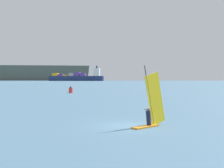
{
  "coord_description": "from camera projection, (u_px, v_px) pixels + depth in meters",
  "views": [
    {
      "loc": [
        -1.61,
        -20.52,
        3.4
      ],
      "look_at": [
        -0.9,
        12.32,
        2.88
      ],
      "focal_mm": 44.68,
      "sensor_mm": 36.0,
      "label": 1
    }
  ],
  "objects": [
    {
      "name": "channel_buoy",
      "position": [
        71.0,
        90.0,
        70.93
      ],
      "size": [
        0.99,
        0.99,
        1.79
      ],
      "color": "red",
      "rests_on": "ground_plane"
    },
    {
      "name": "cargo_ship",
      "position": [
        77.0,
        77.0,
        737.64
      ],
      "size": [
        145.76,
        40.27,
        39.6
      ],
      "rotation": [
        0.0,
        0.0,
        3.02
      ],
      "color": "navy",
      "rests_on": "ground_plane"
    },
    {
      "name": "windsurfer",
      "position": [
        151.0,
        110.0,
        20.14
      ],
      "size": [
        2.82,
        2.6,
        4.47
      ],
      "rotation": [
        0.0,
        0.0,
        3.88
      ],
      "color": "orange",
      "rests_on": "ground_plane"
    },
    {
      "name": "ground_plane",
      "position": [
        128.0,
        125.0,
        20.6
      ],
      "size": [
        4000.0,
        4000.0,
        0.0
      ],
      "primitive_type": "plane",
      "color": "#476B84"
    },
    {
      "name": "distant_headland",
      "position": [
        78.0,
        74.0,
        1108.5
      ],
      "size": [
        869.26,
        317.7,
        53.73
      ],
      "primitive_type": "cube",
      "rotation": [
        0.0,
        0.0,
        0.11
      ],
      "color": "#4C564C",
      "rests_on": "ground_plane"
    }
  ]
}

